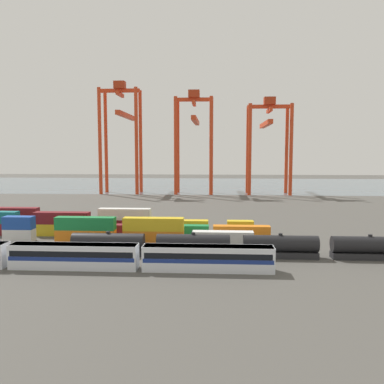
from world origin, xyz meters
name	(u,v)px	position (x,y,z in m)	size (l,w,h in m)	color
ground_plane	(169,213)	(0.00, 40.00, 0.00)	(420.00, 420.00, 0.00)	#4C4944
harbour_water	(191,185)	(0.00, 147.25, 0.00)	(400.00, 110.00, 0.01)	slate
passenger_train	(74,255)	(-8.22, -18.75, 2.14)	(62.24, 3.14, 3.90)	silver
freight_tank_row	(280,246)	(25.19, -10.14, 2.00)	(73.38, 2.81, 4.27)	#232326
shipping_container_0	(19,235)	(-26.23, -0.49, 1.30)	(6.04, 2.44, 2.60)	silver
shipping_container_1	(19,223)	(-26.23, -0.49, 3.90)	(6.04, 2.44, 2.60)	#1C4299
shipping_container_2	(86,236)	(-12.35, -0.49, 1.30)	(12.10, 2.44, 2.60)	orange
shipping_container_3	(85,223)	(-12.35, -0.49, 3.90)	(12.10, 2.44, 2.60)	#197538
shipping_container_4	(154,237)	(1.52, -0.49, 1.30)	(12.10, 2.44, 2.60)	orange
shipping_container_5	(154,224)	(1.52, -0.49, 3.90)	(12.10, 2.44, 2.60)	gold
shipping_container_6	(223,238)	(15.40, -0.49, 1.30)	(12.10, 2.44, 2.60)	silver
shipping_container_7	(5,229)	(-32.74, 5.88, 1.30)	(6.04, 2.44, 2.60)	maroon
shipping_container_8	(4,217)	(-32.74, 5.88, 3.90)	(6.04, 2.44, 2.60)	#146066
shipping_container_9	(62,230)	(-19.69, 5.88, 1.30)	(12.10, 2.44, 2.60)	gold
shipping_container_10	(62,218)	(-19.69, 5.88, 3.90)	(12.10, 2.44, 2.60)	maroon
shipping_container_11	(121,230)	(-6.63, 5.88, 1.30)	(12.10, 2.44, 2.60)	maroon
shipping_container_12	(181,231)	(6.42, 5.88, 1.30)	(12.10, 2.44, 2.60)	#197538
shipping_container_13	(241,232)	(19.48, 5.88, 1.30)	(12.10, 2.44, 2.60)	orange
shipping_container_14	(14,224)	(-34.04, 12.25, 1.30)	(12.10, 2.44, 2.60)	#197538
shipping_container_15	(13,213)	(-34.04, 12.25, 3.90)	(12.10, 2.44, 2.60)	maroon
shipping_container_16	(69,224)	(-20.63, 12.25, 1.30)	(6.04, 2.44, 2.60)	#1C4299
shipping_container_17	(125,225)	(-7.22, 12.25, 1.30)	(12.10, 2.44, 2.60)	maroon
shipping_container_18	(125,214)	(-7.22, 12.25, 3.90)	(12.10, 2.44, 2.60)	silver
shipping_container_19	(182,226)	(6.19, 12.25, 1.30)	(12.10, 2.44, 2.60)	gold
shipping_container_20	(240,226)	(19.60, 12.25, 1.30)	(6.04, 2.44, 2.60)	gold
gantry_crane_west	(122,127)	(-28.34, 100.69, 29.58)	(17.56, 36.22, 49.08)	red
gantry_crane_central	(194,131)	(4.18, 100.93, 27.46)	(16.76, 36.75, 44.99)	red
gantry_crane_east	(268,135)	(36.69, 100.71, 25.85)	(18.85, 35.32, 41.77)	red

